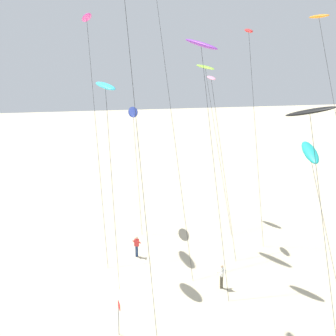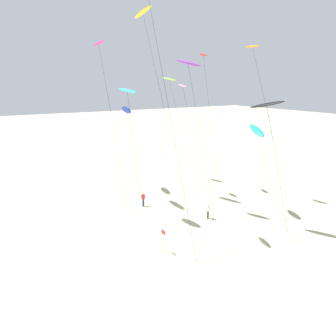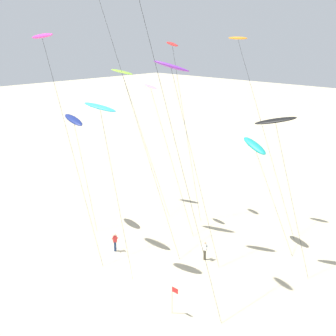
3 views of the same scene
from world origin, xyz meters
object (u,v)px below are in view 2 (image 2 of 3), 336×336
(kite_lime, at_px, (170,80))
(kite_red, at_px, (204,57))
(kite_navy, at_px, (126,110))
(kite_orange, at_px, (253,49))
(kite_purple, at_px, (188,64))
(kite_flyer_middle, at_px, (208,211))
(kite_teal, at_px, (257,131))
(kite_black, at_px, (267,105))
(kite_magenta, at_px, (99,44))
(kite_yellow, at_px, (143,15))
(kite_cyan, at_px, (127,91))
(kite_pink, at_px, (183,88))
(kite_flyer_nearest, at_px, (143,199))
(marker_flag, at_px, (163,236))

(kite_lime, bearing_deg, kite_red, 14.19)
(kite_navy, xyz_separation_m, kite_red, (4.47, 8.96, 6.63))
(kite_orange, height_order, kite_purple, kite_orange)
(kite_red, bearing_deg, kite_flyer_middle, -32.56)
(kite_orange, bearing_deg, kite_lime, -161.42)
(kite_navy, xyz_separation_m, kite_purple, (10.49, 2.46, 5.34))
(kite_teal, height_order, kite_black, kite_black)
(kite_black, distance_m, kite_purple, 9.35)
(kite_magenta, xyz_separation_m, kite_navy, (-2.27, 4.09, -7.65))
(kite_yellow, height_order, kite_magenta, kite_yellow)
(kite_teal, xyz_separation_m, kite_flyer_middle, (-0.67, -5.72, -8.17))
(kite_cyan, bearing_deg, kite_red, 110.14)
(kite_pink, xyz_separation_m, kite_orange, (5.59, 5.96, 4.39))
(kite_flyer_nearest, bearing_deg, kite_black, 34.76)
(marker_flag, bearing_deg, kite_magenta, 177.24)
(kite_lime, xyz_separation_m, kite_flyer_nearest, (8.90, -8.98, -13.46))
(kite_cyan, distance_m, kite_flyer_nearest, 12.66)
(kite_black, bearing_deg, kite_teal, 143.60)
(kite_pink, xyz_separation_m, kite_lime, (-6.39, 1.93, 1.00))
(kite_navy, relative_size, kite_lime, 0.75)
(kite_lime, bearing_deg, kite_flyer_nearest, -45.25)
(kite_pink, height_order, kite_flyer_middle, kite_pink)
(kite_black, height_order, kite_red, kite_red)
(kite_lime, distance_m, kite_purple, 13.03)
(kite_purple, xyz_separation_m, marker_flag, (7.21, -7.30, -14.41))
(kite_red, height_order, kite_lime, kite_red)
(kite_teal, relative_size, kite_cyan, 0.72)
(kite_navy, xyz_separation_m, marker_flag, (17.70, -4.84, -9.07))
(kite_black, bearing_deg, kite_lime, 175.67)
(kite_navy, xyz_separation_m, kite_lime, (-1.44, 7.47, 3.80))
(kite_cyan, relative_size, kite_lime, 0.92)
(kite_black, xyz_separation_m, marker_flag, (-0.54, -10.81, -10.54))
(kite_black, height_order, kite_flyer_middle, kite_black)
(kite_purple, bearing_deg, kite_magenta, -141.42)
(kite_navy, relative_size, marker_flag, 5.31)
(kite_pink, bearing_deg, kite_teal, 16.65)
(kite_navy, distance_m, marker_flag, 20.47)
(kite_teal, bearing_deg, kite_flyer_middle, -96.66)
(kite_black, distance_m, kite_cyan, 13.44)
(marker_flag, bearing_deg, kite_red, 133.80)
(kite_purple, bearing_deg, kite_red, 132.82)
(kite_orange, height_order, kite_flyer_middle, kite_orange)
(kite_black, bearing_deg, kite_flyer_middle, -141.82)
(kite_magenta, xyz_separation_m, kite_lime, (-3.71, 11.56, -3.85))
(kite_pink, bearing_deg, kite_lime, 163.16)
(kite_navy, relative_size, kite_flyer_nearest, 6.67)
(kite_orange, distance_m, kite_lime, 13.08)
(kite_yellow, distance_m, marker_flag, 25.69)
(kite_magenta, bearing_deg, kite_flyer_nearest, 26.47)
(kite_yellow, relative_size, kite_orange, 1.24)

